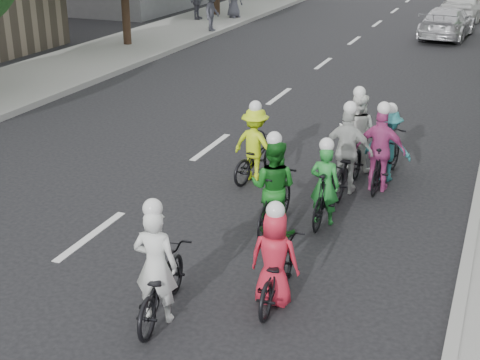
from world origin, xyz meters
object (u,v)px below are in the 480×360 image
Objects in this scene: cyclist_7 at (388,150)px; cyclist_5 at (325,192)px; cyclist_1 at (274,194)px; cyclist_6 at (357,139)px; cyclist_0 at (159,279)px; cyclist_8 at (348,161)px; cyclist_4 at (276,267)px; cyclist_3 at (380,158)px; spectator_0 at (212,11)px; follow_car_lead at (447,23)px; spectator_1 at (197,1)px; cyclist_2 at (256,151)px; follow_car_trail at (468,4)px.

cyclist_5 is at bearing 81.72° from cyclist_7.
cyclist_1 is 1.00× the size of cyclist_6.
cyclist_0 reaches higher than cyclist_7.
cyclist_5 is at bearing 90.01° from cyclist_8.
cyclist_1 is 2.26m from cyclist_4.
cyclist_4 is (-0.56, -4.67, -0.12)m from cyclist_3.
cyclist_5 is 1.52m from cyclist_8.
spectator_0 is (-9.89, 19.94, 0.49)m from cyclist_4.
follow_car_lead is at bearing -87.50° from cyclist_3.
cyclist_6 is at bearing -54.07° from cyclist_3.
cyclist_0 is 3.98m from cyclist_5.
cyclist_8 is at bearing -109.61° from cyclist_1.
spectator_0 reaches higher than spectator_1.
cyclist_8 is at bearing 63.49° from cyclist_7.
spectator_1 reaches higher than cyclist_6.
cyclist_0 reaches higher than cyclist_4.
cyclist_2 is at bearing -69.72° from cyclist_4.
follow_car_lead is 10.29m from spectator_0.
cyclist_5 is at bearing -92.77° from cyclist_4.
cyclist_1 is 1.11× the size of cyclist_5.
cyclist_6 is 0.40× the size of follow_car_trail.
follow_car_trail is at bearing -91.53° from cyclist_5.
cyclist_3 is at bearing -108.90° from cyclist_5.
follow_car_trail is at bearing -89.59° from cyclist_8.
spectator_1 is at bearing -55.68° from cyclist_8.
follow_car_lead is (1.31, 23.78, 0.10)m from cyclist_0.
cyclist_8 is 24.54m from follow_car_trail.
cyclist_4 is 0.99× the size of cyclist_7.
follow_car_lead is at bearing -73.54° from spectator_0.
cyclist_3 reaches higher than cyclist_5.
cyclist_2 is at bearing -152.87° from spectator_0.
cyclist_0 is 26.07m from spectator_1.
cyclist_0 is 1.06× the size of cyclist_7.
cyclist_5 is 0.84× the size of cyclist_8.
cyclist_8 reaches higher than cyclist_7.
cyclist_2 is 1.01× the size of spectator_1.
cyclist_3 is 0.39× the size of follow_car_lead.
spectator_1 reaches higher than cyclist_0.
cyclist_0 is at bearing 97.63° from follow_car_trail.
cyclist_0 is 3.12m from cyclist_1.
cyclist_0 is at bearing 78.53° from cyclist_1.
follow_car_trail is 13.62m from spectator_0.
spectator_0 is at bearing -56.32° from cyclist_8.
follow_car_trail is 13.79m from spectator_1.
cyclist_0 is at bearing 31.77° from cyclist_4.
cyclist_6 is at bearing 99.65° from follow_car_trail.
cyclist_8 is 0.42× the size of follow_car_lead.
follow_car_trail is 2.61× the size of spectator_1.
cyclist_0 is 1.07× the size of cyclist_4.
cyclist_5 reaches higher than follow_car_trail.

